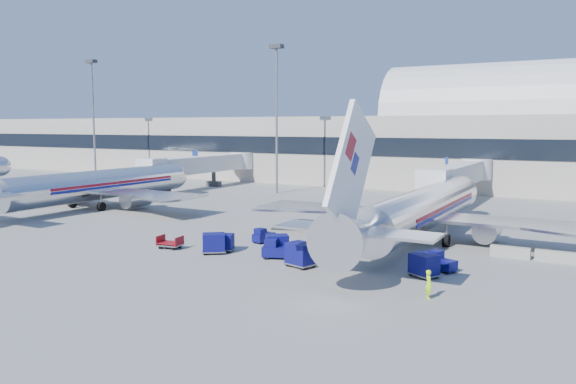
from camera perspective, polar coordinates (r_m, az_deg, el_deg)
The scene contains 20 objects.
ground at distance 51.73m, azimuth 1.07°, elevation -4.86°, with size 260.00×260.00×0.00m, color gray.
terminal at distance 107.43m, azimuth 8.91°, elevation 5.13°, with size 170.00×28.15×21.00m.
airliner_main at distance 51.63m, azimuth 13.32°, elevation -1.76°, with size 32.00×37.26×12.07m.
airliner_mid at distance 74.88m, azimuth -19.26°, elevation 0.64°, with size 32.00×37.26×12.07m.
jetbridge_near at distance 77.47m, azimuth 17.05°, elevation 1.65°, with size 4.40×27.50×6.25m.
jetbridge_mid at distance 95.62m, azimuth -8.36°, elevation 2.79°, with size 4.40×27.50×6.25m.
mast_far_west at distance 112.46m, azimuth -19.21°, elevation 8.61°, with size 2.00×1.20×22.60m.
mast_west at distance 86.75m, azimuth -1.16°, elevation 9.64°, with size 2.00×1.20×22.60m.
barrier_near at distance 48.05m, azimuth 21.64°, elevation -5.69°, with size 3.00×0.55×0.90m, color #9E9E96.
barrier_mid at distance 47.75m, azimuth 25.58°, elevation -5.96°, with size 3.00×0.55×0.90m, color #9E9E96.
tug_lead at distance 44.39m, azimuth -1.20°, elevation -5.87°, with size 2.64×1.96×1.55m.
tug_right at distance 42.20m, azimuth 15.18°, elevation -6.87°, with size 2.42×1.83×1.41m.
tug_left at distance 50.35m, azimuth -2.55°, elevation -4.48°, with size 1.44×2.22×1.34m.
cart_train_a at distance 45.54m, azimuth -1.10°, elevation -5.33°, with size 2.34×2.26×1.64m.
cart_train_b at distance 47.18m, azimuth -6.55°, elevation -5.07°, with size 1.99×1.76×1.46m.
cart_train_c at distance 46.39m, azimuth -7.55°, elevation -5.15°, with size 2.37×2.28×1.66m.
cart_solo_near at distance 41.74m, azimuth 1.30°, elevation -6.33°, with size 2.40×2.07×1.80m.
cart_solo_far at distance 40.10m, azimuth 13.65°, elevation -7.20°, with size 2.30×2.13×1.63m.
cart_open_red at distance 49.02m, azimuth -11.86°, elevation -5.20°, with size 2.14×1.64×0.53m.
ramp_worker at distance 35.30m, azimuth 14.11°, elevation -9.09°, with size 0.65×0.43×1.79m, color #B0E618.
Camera 1 is at (24.02, -44.62, 10.40)m, focal length 35.00 mm.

